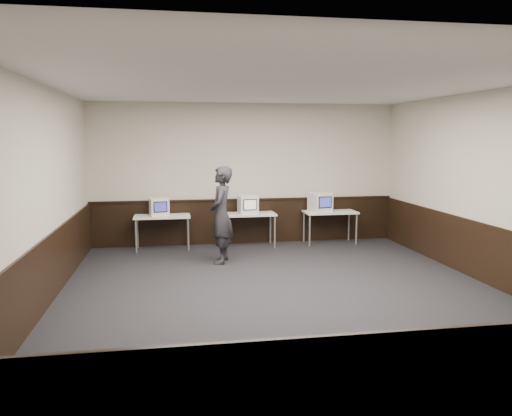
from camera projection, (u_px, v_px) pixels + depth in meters
The scene contains 18 objects.
floor at pixel (284, 295), 7.73m from camera, with size 8.00×8.00×0.00m, color black.
ceiling at pixel (285, 84), 7.28m from camera, with size 8.00×8.00×0.00m, color white.
back_wall at pixel (246, 174), 11.41m from camera, with size 7.00×7.00×0.00m, color beige.
front_wall at pixel (407, 252), 3.60m from camera, with size 7.00×7.00×0.00m, color beige.
left_wall at pixel (39, 197), 6.93m from camera, with size 8.00×8.00×0.00m, color beige.
right_wall at pixel (495, 189), 8.08m from camera, with size 8.00×8.00×0.00m, color beige.
wainscot_back at pixel (246, 222), 11.54m from camera, with size 6.98×0.04×1.00m, color black.
wainscot_front at pixel (400, 393), 3.77m from camera, with size 6.98×0.04×1.00m, color black.
wainscot_left at pixel (45, 274), 7.08m from camera, with size 0.04×7.98×1.00m, color black.
wainscot_right at pixel (490, 255), 8.23m from camera, with size 0.04×7.98×1.00m, color black.
wainscot_rail at pixel (246, 199), 11.45m from camera, with size 6.98×0.06×0.04m, color black.
desk_left at pixel (162, 219), 10.84m from camera, with size 1.20×0.60×0.75m.
desk_center at pixel (249, 216), 11.15m from camera, with size 1.20×0.60×0.75m.
desk_right at pixel (330, 214), 11.46m from camera, with size 1.20×0.60×0.75m.
emac_left at pixel (159, 207), 10.79m from camera, with size 0.45×0.47×0.39m.
emac_center at pixel (248, 204), 11.09m from camera, with size 0.44×0.47×0.41m.
emac_right at pixel (320, 202), 11.38m from camera, with size 0.52×0.54×0.44m.
person at pixel (221, 215), 9.65m from camera, with size 0.69×0.45×1.88m, color #232227.
Camera 1 is at (-1.66, -7.29, 2.41)m, focal length 35.00 mm.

